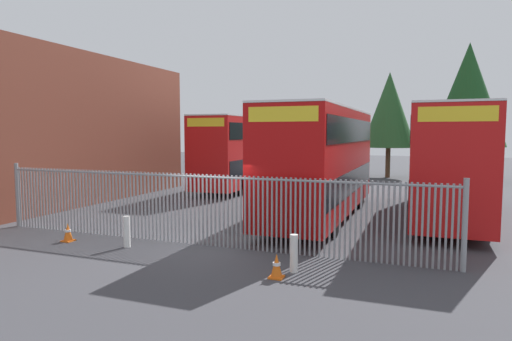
{
  "coord_description": "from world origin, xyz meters",
  "views": [
    {
      "loc": [
        6.12,
        -11.88,
        3.45
      ],
      "look_at": [
        0.0,
        4.0,
        2.0
      ],
      "focal_mm": 30.95,
      "sensor_mm": 36.0,
      "label": 1
    }
  ],
  "objects_px": {
    "double_decker_bus_near_gate": "(323,158)",
    "bollard_center_front": "(294,253)",
    "traffic_cone_by_gate": "(277,266)",
    "double_decker_bus_behind_fence_left": "(246,149)",
    "double_decker_bus_behind_fence_right": "(447,158)",
    "bollard_near_left": "(127,232)",
    "traffic_cone_mid_forecourt": "(68,232)"
  },
  "relations": [
    {
      "from": "bollard_near_left",
      "to": "bollard_center_front",
      "type": "relative_size",
      "value": 1.0
    },
    {
      "from": "bollard_near_left",
      "to": "traffic_cone_mid_forecourt",
      "type": "distance_m",
      "value": 2.22
    },
    {
      "from": "double_decker_bus_behind_fence_right",
      "to": "bollard_center_front",
      "type": "distance_m",
      "value": 10.01
    },
    {
      "from": "double_decker_bus_behind_fence_right",
      "to": "traffic_cone_mid_forecourt",
      "type": "distance_m",
      "value": 14.45
    },
    {
      "from": "double_decker_bus_behind_fence_left",
      "to": "traffic_cone_by_gate",
      "type": "distance_m",
      "value": 17.66
    },
    {
      "from": "double_decker_bus_behind_fence_left",
      "to": "bollard_center_front",
      "type": "height_order",
      "value": "double_decker_bus_behind_fence_left"
    },
    {
      "from": "bollard_near_left",
      "to": "traffic_cone_by_gate",
      "type": "height_order",
      "value": "bollard_near_left"
    },
    {
      "from": "double_decker_bus_behind_fence_left",
      "to": "bollard_near_left",
      "type": "bearing_deg",
      "value": -81.44
    },
    {
      "from": "double_decker_bus_behind_fence_right",
      "to": "traffic_cone_mid_forecourt",
      "type": "bearing_deg",
      "value": -142.83
    },
    {
      "from": "double_decker_bus_behind_fence_right",
      "to": "bollard_near_left",
      "type": "relative_size",
      "value": 11.38
    },
    {
      "from": "double_decker_bus_behind_fence_left",
      "to": "bollard_near_left",
      "type": "height_order",
      "value": "double_decker_bus_behind_fence_left"
    },
    {
      "from": "double_decker_bus_behind_fence_right",
      "to": "bollard_center_front",
      "type": "bearing_deg",
      "value": -112.67
    },
    {
      "from": "bollard_near_left",
      "to": "traffic_cone_by_gate",
      "type": "xyz_separation_m",
      "value": [
        5.13,
        -1.08,
        -0.19
      ]
    },
    {
      "from": "bollard_center_front",
      "to": "traffic_cone_mid_forecourt",
      "type": "height_order",
      "value": "bollard_center_front"
    },
    {
      "from": "double_decker_bus_near_gate",
      "to": "double_decker_bus_behind_fence_left",
      "type": "height_order",
      "value": "same"
    },
    {
      "from": "double_decker_bus_behind_fence_left",
      "to": "double_decker_bus_near_gate",
      "type": "bearing_deg",
      "value": -50.08
    },
    {
      "from": "double_decker_bus_behind_fence_left",
      "to": "double_decker_bus_behind_fence_right",
      "type": "xyz_separation_m",
      "value": [
        11.41,
        -6.28,
        0.0
      ]
    },
    {
      "from": "bollard_center_front",
      "to": "double_decker_bus_behind_fence_right",
      "type": "bearing_deg",
      "value": 67.33
    },
    {
      "from": "double_decker_bus_near_gate",
      "to": "bollard_center_front",
      "type": "bearing_deg",
      "value": -82.72
    },
    {
      "from": "double_decker_bus_near_gate",
      "to": "bollard_center_front",
      "type": "height_order",
      "value": "double_decker_bus_near_gate"
    },
    {
      "from": "bollard_center_front",
      "to": "traffic_cone_by_gate",
      "type": "distance_m",
      "value": 0.66
    },
    {
      "from": "double_decker_bus_near_gate",
      "to": "double_decker_bus_behind_fence_right",
      "type": "bearing_deg",
      "value": 19.84
    },
    {
      "from": "double_decker_bus_near_gate",
      "to": "bollard_near_left",
      "type": "distance_m",
      "value": 8.4
    },
    {
      "from": "double_decker_bus_near_gate",
      "to": "traffic_cone_mid_forecourt",
      "type": "xyz_separation_m",
      "value": [
        -6.66,
        -6.93,
        -2.13
      ]
    },
    {
      "from": "bollard_center_front",
      "to": "double_decker_bus_near_gate",
      "type": "bearing_deg",
      "value": 97.28
    },
    {
      "from": "double_decker_bus_behind_fence_right",
      "to": "bollard_near_left",
      "type": "distance_m",
      "value": 12.69
    },
    {
      "from": "bollard_near_left",
      "to": "traffic_cone_mid_forecourt",
      "type": "xyz_separation_m",
      "value": [
        -2.21,
        -0.08,
        -0.19
      ]
    },
    {
      "from": "double_decker_bus_behind_fence_right",
      "to": "bollard_center_front",
      "type": "xyz_separation_m",
      "value": [
        -3.78,
        -9.06,
        -1.95
      ]
    },
    {
      "from": "double_decker_bus_near_gate",
      "to": "traffic_cone_by_gate",
      "type": "xyz_separation_m",
      "value": [
        0.68,
        -7.93,
        -2.13
      ]
    },
    {
      "from": "traffic_cone_by_gate",
      "to": "double_decker_bus_near_gate",
      "type": "bearing_deg",
      "value": 94.89
    },
    {
      "from": "double_decker_bus_behind_fence_left",
      "to": "double_decker_bus_behind_fence_right",
      "type": "relative_size",
      "value": 1.0
    },
    {
      "from": "double_decker_bus_behind_fence_right",
      "to": "traffic_cone_by_gate",
      "type": "height_order",
      "value": "double_decker_bus_behind_fence_right"
    }
  ]
}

